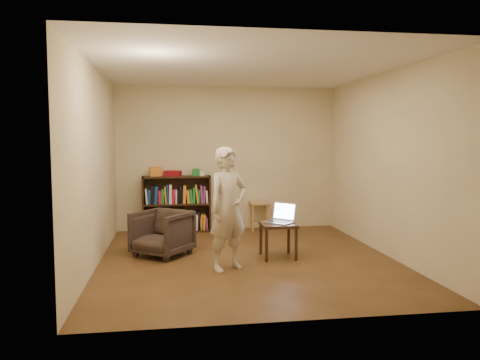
{
  "coord_description": "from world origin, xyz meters",
  "views": [
    {
      "loc": [
        -1.03,
        -6.26,
        1.65
      ],
      "look_at": [
        -0.05,
        0.35,
        1.07
      ],
      "focal_mm": 35.0,
      "sensor_mm": 36.0,
      "label": 1
    }
  ],
  "objects": [
    {
      "name": "ceiling",
      "position": [
        0.0,
        0.0,
        2.6
      ],
      "size": [
        4.5,
        4.5,
        0.0
      ],
      "primitive_type": "plane",
      "color": "white",
      "rests_on": "wall_back"
    },
    {
      "name": "wall_back",
      "position": [
        0.0,
        2.25,
        1.3
      ],
      "size": [
        4.0,
        0.0,
        4.0
      ],
      "primitive_type": "plane",
      "rotation": [
        1.57,
        0.0,
        0.0
      ],
      "color": "beige",
      "rests_on": "floor"
    },
    {
      "name": "bookshelf",
      "position": [
        -0.93,
        2.09,
        0.44
      ],
      "size": [
        1.2,
        0.3,
        1.0
      ],
      "color": "black",
      "rests_on": "floor"
    },
    {
      "name": "person",
      "position": [
        -0.32,
        -0.47,
        0.78
      ],
      "size": [
        0.68,
        0.61,
        1.56
      ],
      "primitive_type": "imported",
      "rotation": [
        0.0,
        0.0,
        0.55
      ],
      "color": "beige",
      "rests_on": "floor"
    },
    {
      "name": "side_table",
      "position": [
        0.44,
        0.02,
        0.4
      ],
      "size": [
        0.47,
        0.47,
        0.49
      ],
      "color": "black",
      "rests_on": "floor"
    },
    {
      "name": "laptop",
      "position": [
        0.49,
        0.08,
        0.55
      ],
      "size": [
        0.48,
        0.48,
        0.27
      ],
      "rotation": [
        0.0,
        0.0,
        -0.8
      ],
      "color": "silver",
      "rests_on": "side_table"
    },
    {
      "name": "stool",
      "position": [
        0.56,
        2.03,
        0.41
      ],
      "size": [
        0.36,
        0.36,
        0.51
      ],
      "color": "#A78551",
      "rests_on": "floor"
    },
    {
      "name": "red_cloth",
      "position": [
        -1.0,
        2.07,
        1.05
      ],
      "size": [
        0.33,
        0.27,
        0.1
      ],
      "primitive_type": "cube",
      "rotation": [
        0.0,
        0.0,
        -0.25
      ],
      "color": "maroon",
      "rests_on": "bookshelf"
    },
    {
      "name": "box_white",
      "position": [
        -0.48,
        2.08,
        1.04
      ],
      "size": [
        0.1,
        0.1,
        0.08
      ],
      "primitive_type": "cube",
      "rotation": [
        0.0,
        0.0,
        -0.03
      ],
      "color": "silver",
      "rests_on": "bookshelf"
    },
    {
      "name": "wall_right",
      "position": [
        2.0,
        0.0,
        1.3
      ],
      "size": [
        0.0,
        4.5,
        4.5
      ],
      "primitive_type": "plane",
      "rotation": [
        1.57,
        0.0,
        -1.57
      ],
      "color": "beige",
      "rests_on": "floor"
    },
    {
      "name": "wall_left",
      "position": [
        -2.0,
        0.0,
        1.3
      ],
      "size": [
        0.0,
        4.5,
        4.5
      ],
      "primitive_type": "plane",
      "rotation": [
        1.57,
        0.0,
        1.57
      ],
      "color": "beige",
      "rests_on": "floor"
    },
    {
      "name": "box_yellow",
      "position": [
        -1.3,
        2.1,
        1.08
      ],
      "size": [
        0.23,
        0.18,
        0.17
      ],
      "primitive_type": "cube",
      "rotation": [
        0.0,
        0.0,
        0.19
      ],
      "color": "orange",
      "rests_on": "bookshelf"
    },
    {
      "name": "box_green",
      "position": [
        -0.58,
        2.09,
        1.06
      ],
      "size": [
        0.13,
        0.13,
        0.13
      ],
      "primitive_type": "cube",
      "rotation": [
        0.0,
        0.0,
        -0.01
      ],
      "color": "#207A32",
      "rests_on": "bookshelf"
    },
    {
      "name": "floor",
      "position": [
        0.0,
        0.0,
        0.0
      ],
      "size": [
        4.5,
        4.5,
        0.0
      ],
      "primitive_type": "plane",
      "color": "#412A15",
      "rests_on": "ground"
    },
    {
      "name": "armchair",
      "position": [
        -1.16,
        0.37,
        0.32
      ],
      "size": [
        0.98,
        0.98,
        0.65
      ],
      "primitive_type": "imported",
      "rotation": [
        0.0,
        0.0,
        -0.66
      ],
      "color": "#322821",
      "rests_on": "floor"
    }
  ]
}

